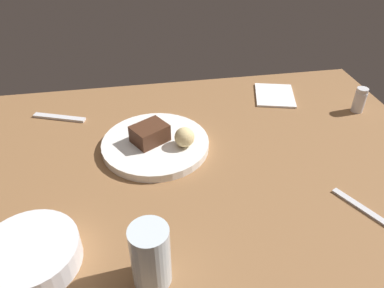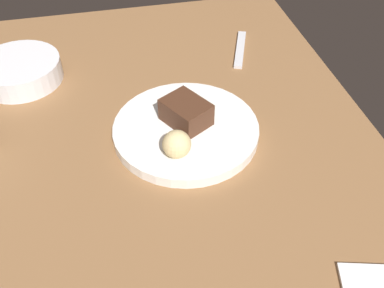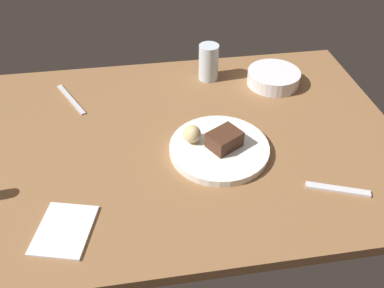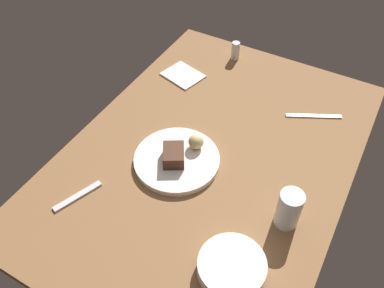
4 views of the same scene
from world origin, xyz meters
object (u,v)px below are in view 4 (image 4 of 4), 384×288
(bread_roll, at_px, (196,142))
(salt_shaker, at_px, (235,51))
(water_glass, at_px, (289,209))
(dessert_spoon, at_px, (78,196))
(chocolate_cake_slice, at_px, (174,155))
(folded_napkin, at_px, (183,75))
(butter_knife, at_px, (314,116))
(dessert_plate, at_px, (177,160))
(side_bowl, at_px, (232,268))

(bread_roll, bearing_deg, salt_shaker, 11.68)
(water_glass, distance_m, dessert_spoon, 0.59)
(chocolate_cake_slice, height_order, dessert_spoon, chocolate_cake_slice)
(chocolate_cake_slice, relative_size, folded_napkin, 0.58)
(bread_roll, bearing_deg, chocolate_cake_slice, 157.83)
(salt_shaker, distance_m, butter_knife, 0.42)
(dessert_spoon, relative_size, folded_napkin, 1.06)
(dessert_plate, bearing_deg, folded_napkin, 27.66)
(folded_napkin, bearing_deg, bread_roll, -143.81)
(dessert_spoon, distance_m, folded_napkin, 0.64)
(butter_knife, bearing_deg, chocolate_cake_slice, 26.66)
(dessert_plate, bearing_deg, chocolate_cake_slice, 165.90)
(dessert_spoon, bearing_deg, water_glass, -47.95)
(salt_shaker, bearing_deg, butter_knife, -115.10)
(dessert_plate, height_order, folded_napkin, dessert_plate)
(water_glass, bearing_deg, dessert_plate, 83.93)
(folded_napkin, bearing_deg, dessert_plate, -152.34)
(chocolate_cake_slice, bearing_deg, butter_knife, -36.38)
(dessert_plate, bearing_deg, butter_knife, -36.90)
(dessert_spoon, bearing_deg, folded_napkin, 22.66)
(side_bowl, distance_m, folded_napkin, 0.80)
(side_bowl, bearing_deg, dessert_plate, 51.10)
(dessert_plate, relative_size, dessert_spoon, 1.76)
(chocolate_cake_slice, height_order, salt_shaker, salt_shaker)
(chocolate_cake_slice, distance_m, folded_napkin, 0.44)
(side_bowl, height_order, butter_knife, side_bowl)
(salt_shaker, bearing_deg, folded_napkin, 148.37)
(water_glass, height_order, dessert_spoon, water_glass)
(dessert_plate, bearing_deg, salt_shaker, 7.51)
(salt_shaker, height_order, side_bowl, salt_shaker)
(salt_shaker, relative_size, side_bowl, 0.43)
(folded_napkin, bearing_deg, water_glass, -126.68)
(side_bowl, xyz_separation_m, dessert_spoon, (-0.01, 0.48, -0.02))
(bread_roll, height_order, side_bowl, bread_roll)
(dessert_plate, xyz_separation_m, side_bowl, (-0.24, -0.30, 0.01))
(bread_roll, distance_m, salt_shaker, 0.53)
(bread_roll, distance_m, dessert_spoon, 0.38)
(water_glass, bearing_deg, folded_napkin, 53.32)
(bread_roll, xyz_separation_m, dessert_spoon, (-0.32, 0.21, -0.04))
(dessert_plate, bearing_deg, dessert_spoon, 144.34)
(butter_knife, relative_size, folded_napkin, 1.35)
(chocolate_cake_slice, height_order, side_bowl, chocolate_cake_slice)
(side_bowl, xyz_separation_m, butter_knife, (0.65, -0.00, -0.02))
(side_bowl, height_order, dessert_spoon, side_bowl)
(chocolate_cake_slice, xyz_separation_m, butter_knife, (0.42, -0.31, -0.04))
(bread_roll, bearing_deg, water_glass, -107.67)
(salt_shaker, xyz_separation_m, butter_knife, (-0.18, -0.38, -0.03))
(dessert_spoon, bearing_deg, chocolate_cake_slice, -15.71)
(bread_roll, bearing_deg, dessert_spoon, 146.69)
(dessert_plate, relative_size, water_glass, 2.22)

